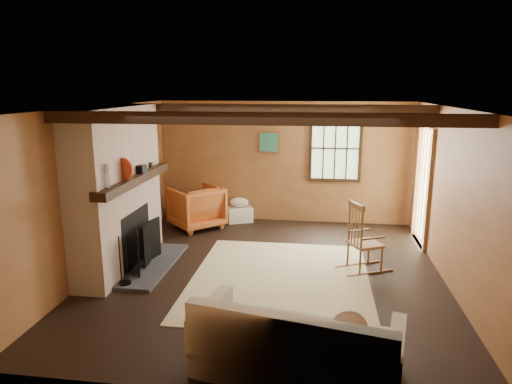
% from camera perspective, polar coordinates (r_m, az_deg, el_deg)
% --- Properties ---
extents(ground, '(5.50, 5.50, 0.00)m').
position_cam_1_polar(ground, '(6.82, 1.49, -10.07)').
color(ground, black).
rests_on(ground, ground).
extents(room_envelope, '(5.02, 5.52, 2.44)m').
position_cam_1_polar(room_envelope, '(6.59, 3.73, 3.92)').
color(room_envelope, '#A8623B').
rests_on(room_envelope, ground).
extents(fireplace, '(1.02, 2.30, 2.40)m').
position_cam_1_polar(fireplace, '(7.06, -16.72, -0.39)').
color(fireplace, '#A96841').
rests_on(fireplace, ground).
extents(rug, '(2.50, 3.00, 0.01)m').
position_cam_1_polar(rug, '(6.62, 3.04, -10.81)').
color(rug, beige).
rests_on(rug, ground).
extents(rocking_chair, '(0.86, 0.69, 1.05)m').
position_cam_1_polar(rocking_chair, '(6.95, 13.23, -6.06)').
color(rocking_chair, tan).
rests_on(rocking_chair, ground).
extents(sofa, '(2.05, 1.23, 0.78)m').
position_cam_1_polar(sofa, '(4.52, 4.98, -19.08)').
color(sofa, beige).
rests_on(sofa, ground).
extents(firewood_pile, '(0.67, 0.12, 0.24)m').
position_cam_1_polar(firewood_pile, '(9.61, -9.18, -2.54)').
color(firewood_pile, '#513223').
rests_on(firewood_pile, ground).
extents(laundry_basket, '(0.61, 0.55, 0.30)m').
position_cam_1_polar(laundry_basket, '(9.27, -2.12, -2.77)').
color(laundry_basket, white).
rests_on(laundry_basket, ground).
extents(basket_pillow, '(0.45, 0.39, 0.19)m').
position_cam_1_polar(basket_pillow, '(9.21, -2.14, -1.30)').
color(basket_pillow, beige).
rests_on(basket_pillow, laundry_basket).
extents(armchair, '(1.25, 1.25, 0.82)m').
position_cam_1_polar(armchair, '(8.86, -7.47, -1.89)').
color(armchair, '#BF6026').
rests_on(armchair, ground).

